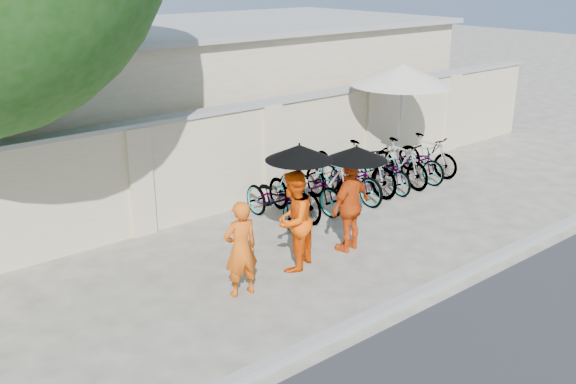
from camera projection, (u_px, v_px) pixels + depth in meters
ground at (293, 277)px, 10.17m from camera, size 80.00×80.00×0.00m
kerb at (371, 316)px, 8.91m from camera, size 40.00×0.16×0.12m
compound_wall at (228, 160)px, 12.76m from camera, size 20.00×0.30×2.00m
building_behind at (174, 96)px, 15.92m from camera, size 14.00×6.00×3.20m
monk_left at (241, 249)px, 9.40m from camera, size 0.58×0.42×1.48m
monk_center at (293, 221)px, 10.21m from camera, size 0.99×0.91×1.65m
parasol_center at (299, 152)px, 9.80m from camera, size 1.06×1.06×1.15m
monk_right at (350, 206)px, 10.90m from camera, size 0.99×0.53×1.61m
parasol_right at (357, 153)px, 10.54m from camera, size 1.03×1.03×0.96m
patio_umbrella at (402, 76)px, 13.82m from camera, size 2.60×2.60×2.67m
bike_0 at (275, 200)px, 12.11m from camera, size 0.69×1.84×0.96m
bike_1 at (294, 192)px, 12.45m from camera, size 0.59×1.74×1.03m
bike_2 at (310, 187)px, 12.84m from camera, size 0.71×1.84×0.96m
bike_3 at (331, 180)px, 13.09m from camera, size 0.68×1.82×1.07m
bike_4 at (350, 177)px, 13.39m from camera, size 0.66×1.88×0.99m
bike_5 at (364, 168)px, 13.75m from camera, size 0.56×1.87×1.12m
bike_6 at (385, 171)px, 14.00m from camera, size 0.76×1.71×0.87m
bike_7 at (401, 163)px, 14.29m from camera, size 0.65×1.75×1.03m
bike_8 at (414, 160)px, 14.65m from camera, size 0.62×1.75×0.91m
bike_9 at (427, 155)px, 14.97m from camera, size 0.62×1.65×0.97m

